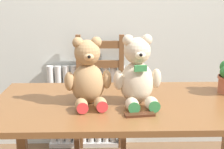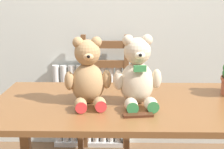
{
  "view_description": "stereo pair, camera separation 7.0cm",
  "coord_description": "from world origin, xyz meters",
  "px_view_note": "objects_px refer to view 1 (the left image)",
  "views": [
    {
      "loc": [
        -0.14,
        -1.22,
        1.31
      ],
      "look_at": [
        -0.1,
        0.37,
        0.91
      ],
      "focal_mm": 50.0,
      "sensor_mm": 36.0,
      "label": 1
    },
    {
      "loc": [
        -0.07,
        -1.22,
        1.31
      ],
      "look_at": [
        -0.1,
        0.37,
        0.91
      ],
      "focal_mm": 50.0,
      "sensor_mm": 36.0,
      "label": 2
    }
  ],
  "objects_px": {
    "teddy_bear_right": "(137,75)",
    "chocolate_bar": "(140,115)",
    "teddy_bear_left": "(88,76)",
    "wooden_chair_behind": "(100,101)"
  },
  "relations": [
    {
      "from": "teddy_bear_left",
      "to": "teddy_bear_right",
      "type": "distance_m",
      "value": 0.26
    },
    {
      "from": "teddy_bear_right",
      "to": "teddy_bear_left",
      "type": "bearing_deg",
      "value": -8.15
    },
    {
      "from": "teddy_bear_left",
      "to": "chocolate_bar",
      "type": "relative_size",
      "value": 2.46
    },
    {
      "from": "teddy_bear_right",
      "to": "chocolate_bar",
      "type": "distance_m",
      "value": 0.23
    },
    {
      "from": "teddy_bear_right",
      "to": "wooden_chair_behind",
      "type": "bearing_deg",
      "value": -84.13
    },
    {
      "from": "wooden_chair_behind",
      "to": "chocolate_bar",
      "type": "height_order",
      "value": "wooden_chair_behind"
    },
    {
      "from": "teddy_bear_right",
      "to": "chocolate_bar",
      "type": "height_order",
      "value": "teddy_bear_right"
    },
    {
      "from": "teddy_bear_left",
      "to": "teddy_bear_right",
      "type": "bearing_deg",
      "value": 169.66
    },
    {
      "from": "wooden_chair_behind",
      "to": "chocolate_bar",
      "type": "bearing_deg",
      "value": 101.27
    },
    {
      "from": "teddy_bear_left",
      "to": "wooden_chair_behind",
      "type": "bearing_deg",
      "value": -103.63
    }
  ]
}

